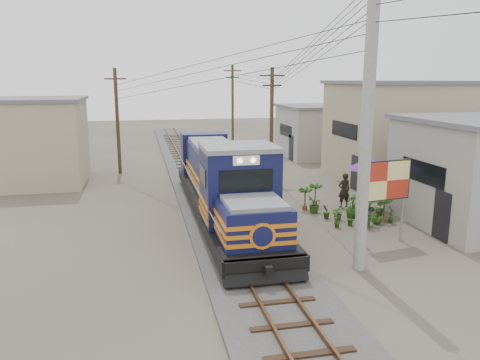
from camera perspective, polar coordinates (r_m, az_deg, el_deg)
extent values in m
plane|color=#473F35|center=(15.97, 1.86, -11.09)|extent=(120.00, 120.00, 0.00)
cube|color=#595651|center=(25.26, -3.61, -2.06)|extent=(3.60, 70.00, 0.16)
cube|color=#51331E|center=(25.15, -4.82, -1.73)|extent=(0.08, 70.00, 0.12)
cube|color=#51331E|center=(25.30, -2.42, -1.61)|extent=(0.08, 70.00, 0.12)
cube|color=black|center=(21.41, -2.09, -2.84)|extent=(2.75, 15.18, 0.52)
cube|color=black|center=(17.06, 0.73, -7.84)|extent=(2.09, 3.04, 0.62)
cube|color=black|center=(26.03, -3.91, -0.77)|extent=(2.09, 3.04, 0.62)
cube|color=#10133C|center=(15.66, 1.67, -5.49)|extent=(2.26, 2.28, 1.42)
cube|color=#10133C|center=(17.68, -0.14, -0.85)|extent=(2.70, 2.47, 2.94)
cube|color=slate|center=(17.40, -0.15, 4.02)|extent=(2.75, 2.59, 0.17)
cube|color=black|center=(16.38, 0.76, -0.04)|extent=(1.93, 0.06, 0.76)
cube|color=white|center=(16.24, 0.77, 2.40)|extent=(0.95, 0.06, 0.33)
cube|color=#10133C|center=(23.43, -3.13, 1.45)|extent=(2.15, 9.30, 2.18)
cube|color=slate|center=(23.24, -3.16, 4.21)|extent=(1.93, 9.30, 0.17)
cube|color=orange|center=(21.28, -2.10, -1.48)|extent=(2.79, 15.18, 0.13)
cube|color=orange|center=(21.21, -2.11, -0.74)|extent=(2.79, 15.18, 0.13)
cube|color=orange|center=(21.15, -2.12, 0.01)|extent=(2.79, 15.18, 0.13)
cylinder|color=#9E9B93|center=(15.49, 15.22, 6.92)|extent=(0.40, 0.40, 10.00)
cylinder|color=#4C3826|center=(29.48, 3.86, 6.75)|extent=(0.24, 0.24, 7.00)
cube|color=#4C3826|center=(29.34, 3.95, 12.59)|extent=(1.60, 0.10, 0.10)
cube|color=#4C3826|center=(29.35, 3.93, 11.42)|extent=(1.20, 0.10, 0.10)
cylinder|color=#4C3826|center=(43.11, -0.91, 8.86)|extent=(0.24, 0.24, 7.50)
cube|color=#4C3826|center=(43.04, -0.92, 13.18)|extent=(1.60, 0.10, 0.10)
cube|color=#4C3826|center=(43.03, -0.92, 12.39)|extent=(1.20, 0.10, 0.10)
cylinder|color=#4C3826|center=(32.37, -14.71, 6.88)|extent=(0.24, 0.24, 7.00)
cube|color=#4C3826|center=(32.24, -15.00, 12.19)|extent=(1.60, 0.10, 0.10)
cube|color=#4C3826|center=(32.25, -14.94, 11.12)|extent=(1.20, 0.10, 0.10)
cube|color=black|center=(21.09, 21.37, 0.89)|extent=(0.05, 3.00, 0.90)
cube|color=tan|center=(30.93, 19.37, 5.42)|extent=(8.00, 7.00, 6.00)
cube|color=slate|center=(30.75, 19.79, 11.15)|extent=(8.40, 7.35, 0.20)
cube|color=black|center=(29.01, 12.58, 6.00)|extent=(0.05, 3.50, 0.90)
cube|color=gray|center=(39.27, 9.79, 5.78)|extent=(6.00, 6.00, 4.00)
cube|color=slate|center=(39.10, 9.91, 8.84)|extent=(6.30, 6.30, 0.20)
cube|color=black|center=(38.23, 5.58, 6.03)|extent=(0.05, 3.00, 0.90)
cube|color=tan|center=(31.13, -24.00, 4.16)|extent=(6.00, 6.00, 5.00)
cube|color=slate|center=(30.91, -24.42, 8.93)|extent=(6.30, 6.30, 0.20)
cylinder|color=#99999E|center=(18.47, 14.98, -4.23)|extent=(0.10, 0.10, 2.43)
cylinder|color=#99999E|center=(19.52, 19.18, -3.62)|extent=(0.10, 0.10, 2.43)
cube|color=black|center=(18.67, 17.39, -0.05)|extent=(2.13, 0.44, 1.55)
cube|color=#AE2817|center=(18.64, 17.43, -0.07)|extent=(2.03, 0.38, 1.46)
cylinder|color=black|center=(23.88, 15.50, -3.42)|extent=(0.48, 0.48, 0.10)
cylinder|color=#99999E|center=(23.60, 15.66, -0.75)|extent=(0.05, 0.05, 2.39)
cone|color=#45246D|center=(23.38, 15.82, 1.98)|extent=(2.49, 2.49, 0.60)
imported|color=black|center=(23.85, 12.57, -1.24)|extent=(0.67, 0.47, 1.75)
imported|color=#244E16|center=(20.75, 11.73, -4.48)|extent=(0.44, 0.54, 0.87)
imported|color=#244E16|center=(21.13, 13.30, -4.60)|extent=(0.39, 0.42, 0.63)
imported|color=#244E16|center=(21.20, 14.89, -3.94)|extent=(1.31, 1.34, 1.12)
imported|color=#244E16|center=(21.65, 16.38, -4.14)|extent=(0.63, 0.63, 0.80)
imported|color=#244E16|center=(21.95, 17.94, -4.01)|extent=(0.35, 0.46, 0.80)
imported|color=#244E16|center=(21.86, 10.48, -3.82)|extent=(0.46, 0.48, 0.69)
imported|color=#244E16|center=(21.86, 11.91, -3.97)|extent=(0.71, 0.67, 0.62)
imported|color=#244E16|center=(22.27, 13.54, -3.09)|extent=(0.63, 0.63, 1.12)
imported|color=#244E16|center=(22.48, 14.98, -3.36)|extent=(0.53, 0.55, 0.86)
imported|color=#244E16|center=(22.94, 16.64, -3.21)|extent=(0.46, 0.52, 0.81)
imported|color=#244E16|center=(22.73, 9.10, -2.95)|extent=(0.78, 0.86, 0.84)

